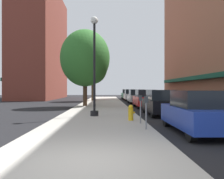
# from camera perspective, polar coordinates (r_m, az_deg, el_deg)

# --- Properties ---
(ground_plane) EXTENTS (90.00, 90.00, 0.00)m
(ground_plane) POSITION_cam_1_polar(r_m,az_deg,el_deg) (23.56, 7.31, -4.05)
(ground_plane) COLOR black
(sidewalk_slab) EXTENTS (4.80, 50.00, 0.12)m
(sidewalk_slab) POSITION_cam_1_polar(r_m,az_deg,el_deg) (24.29, -2.44, -3.78)
(sidewalk_slab) COLOR #A8A399
(sidewalk_slab) RESTS_ON ground
(building_far_background) EXTENTS (6.80, 18.00, 18.83)m
(building_far_background) POSITION_cam_1_polar(r_m,az_deg,el_deg) (44.44, -16.52, 10.07)
(building_far_background) COLOR brown
(building_far_background) RESTS_ON ground
(lamppost) EXTENTS (0.48, 0.48, 5.90)m
(lamppost) POSITION_cam_1_polar(r_m,az_deg,el_deg) (14.26, -4.24, 6.11)
(lamppost) COLOR black
(lamppost) RESTS_ON sidewalk_slab
(fire_hydrant) EXTENTS (0.33, 0.26, 0.79)m
(fire_hydrant) POSITION_cam_1_polar(r_m,az_deg,el_deg) (12.20, 4.51, -5.51)
(fire_hydrant) COLOR gold
(fire_hydrant) RESTS_ON sidewalk_slab
(parking_meter_near) EXTENTS (0.14, 0.09, 1.31)m
(parking_meter_near) POSITION_cam_1_polar(r_m,az_deg,el_deg) (9.54, 8.15, -4.49)
(parking_meter_near) COLOR slate
(parking_meter_near) RESTS_ON sidewalk_slab
(parking_meter_far) EXTENTS (0.14, 0.09, 1.31)m
(parking_meter_far) POSITION_cam_1_polar(r_m,az_deg,el_deg) (11.08, 6.82, -3.84)
(parking_meter_far) COLOR slate
(parking_meter_far) RESTS_ON sidewalk_slab
(tree_near) EXTENTS (4.05, 4.05, 6.94)m
(tree_near) POSITION_cam_1_polar(r_m,az_deg,el_deg) (33.49, -4.60, 5.26)
(tree_near) COLOR #4C3823
(tree_near) RESTS_ON sidewalk_slab
(tree_mid) EXTENTS (4.69, 4.69, 7.24)m
(tree_mid) POSITION_cam_1_polar(r_m,az_deg,el_deg) (22.98, -6.46, 7.45)
(tree_mid) COLOR #422D1E
(tree_mid) RESTS_ON sidewalk_slab
(car_blue) EXTENTS (1.80, 4.30, 1.66)m
(car_blue) POSITION_cam_1_polar(r_m,az_deg,el_deg) (9.88, 19.61, -5.15)
(car_blue) COLOR black
(car_blue) RESTS_ON ground
(car_black) EXTENTS (1.80, 4.30, 1.66)m
(car_black) POSITION_cam_1_polar(r_m,az_deg,el_deg) (15.93, 11.46, -3.14)
(car_black) COLOR black
(car_black) RESTS_ON ground
(car_red) EXTENTS (1.80, 4.30, 1.66)m
(car_red) POSITION_cam_1_polar(r_m,az_deg,el_deg) (21.98, 7.91, -2.24)
(car_red) COLOR black
(car_red) RESTS_ON ground
(car_silver) EXTENTS (1.80, 4.30, 1.66)m
(car_silver) POSITION_cam_1_polar(r_m,az_deg,el_deg) (28.51, 5.79, -1.70)
(car_silver) COLOR black
(car_silver) RESTS_ON ground
(car_white) EXTENTS (1.80, 4.30, 1.66)m
(car_white) POSITION_cam_1_polar(r_m,az_deg,el_deg) (35.32, 4.42, -1.35)
(car_white) COLOR black
(car_white) RESTS_ON ground
(car_green) EXTENTS (1.80, 4.30, 1.66)m
(car_green) POSITION_cam_1_polar(r_m,az_deg,el_deg) (41.34, 3.59, -1.13)
(car_green) COLOR black
(car_green) RESTS_ON ground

